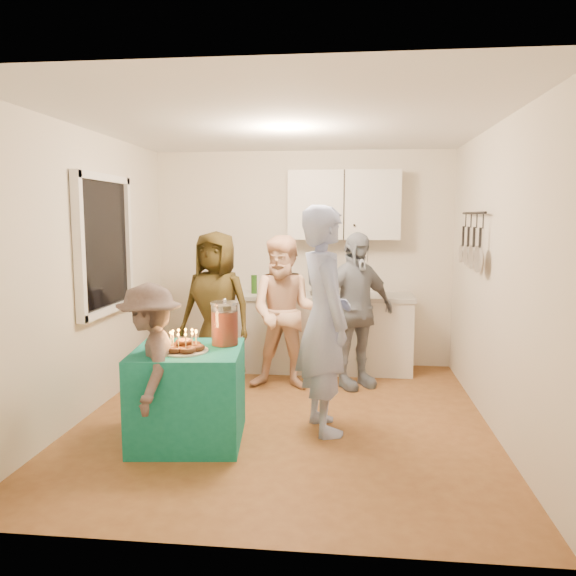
# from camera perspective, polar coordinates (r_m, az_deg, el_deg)

# --- Properties ---
(floor) EXTENTS (4.00, 4.00, 0.00)m
(floor) POSITION_cam_1_polar(r_m,az_deg,el_deg) (5.20, -0.43, -13.17)
(floor) COLOR brown
(floor) RESTS_ON ground
(ceiling) EXTENTS (4.00, 4.00, 0.00)m
(ceiling) POSITION_cam_1_polar(r_m,az_deg,el_deg) (4.94, -0.46, 16.41)
(ceiling) COLOR white
(ceiling) RESTS_ON floor
(back_wall) EXTENTS (3.60, 3.60, 0.00)m
(back_wall) POSITION_cam_1_polar(r_m,az_deg,el_deg) (6.88, 1.49, 2.96)
(back_wall) COLOR silver
(back_wall) RESTS_ON floor
(left_wall) EXTENTS (4.00, 4.00, 0.00)m
(left_wall) POSITION_cam_1_polar(r_m,az_deg,el_deg) (5.41, -19.75, 1.37)
(left_wall) COLOR silver
(left_wall) RESTS_ON floor
(right_wall) EXTENTS (4.00, 4.00, 0.00)m
(right_wall) POSITION_cam_1_polar(r_m,az_deg,el_deg) (5.02, 20.42, 0.92)
(right_wall) COLOR silver
(right_wall) RESTS_ON floor
(window_night) EXTENTS (0.04, 1.00, 1.20)m
(window_night) POSITION_cam_1_polar(r_m,az_deg,el_deg) (5.65, -18.25, 4.21)
(window_night) COLOR black
(window_night) RESTS_ON left_wall
(counter) EXTENTS (2.20, 0.58, 0.86)m
(counter) POSITION_cam_1_polar(r_m,az_deg,el_deg) (6.69, 2.96, -4.70)
(counter) COLOR white
(counter) RESTS_ON floor
(countertop) EXTENTS (2.24, 0.62, 0.05)m
(countertop) POSITION_cam_1_polar(r_m,az_deg,el_deg) (6.61, 2.99, -0.84)
(countertop) COLOR beige
(countertop) RESTS_ON counter
(upper_cabinet) EXTENTS (1.30, 0.30, 0.80)m
(upper_cabinet) POSITION_cam_1_polar(r_m,az_deg,el_deg) (6.69, 5.72, 8.37)
(upper_cabinet) COLOR white
(upper_cabinet) RESTS_ON back_wall
(pot_rack) EXTENTS (0.12, 1.00, 0.60)m
(pot_rack) POSITION_cam_1_polar(r_m,az_deg,el_deg) (5.66, 18.04, 4.73)
(pot_rack) COLOR black
(pot_rack) RESTS_ON right_wall
(microwave) EXTENTS (0.51, 0.36, 0.28)m
(microwave) POSITION_cam_1_polar(r_m,az_deg,el_deg) (6.59, 4.56, 0.54)
(microwave) COLOR white
(microwave) RESTS_ON countertop
(party_table) EXTENTS (0.94, 0.94, 0.76)m
(party_table) POSITION_cam_1_polar(r_m,az_deg,el_deg) (4.70, -10.07, -10.63)
(party_table) COLOR #127866
(party_table) RESTS_ON floor
(donut_cake) EXTENTS (0.38, 0.38, 0.18)m
(donut_cake) POSITION_cam_1_polar(r_m,az_deg,el_deg) (4.49, -10.53, -5.28)
(donut_cake) COLOR #381C0C
(donut_cake) RESTS_ON party_table
(punch_jar) EXTENTS (0.22, 0.22, 0.34)m
(punch_jar) POSITION_cam_1_polar(r_m,az_deg,el_deg) (4.67, -6.44, -3.71)
(punch_jar) COLOR #BC2F0F
(punch_jar) RESTS_ON party_table
(man_birthday) EXTENTS (0.67, 0.81, 1.91)m
(man_birthday) POSITION_cam_1_polar(r_m,az_deg,el_deg) (4.72, 3.72, -3.24)
(man_birthday) COLOR #9CADE4
(man_birthday) RESTS_ON floor
(woman_back_left) EXTENTS (0.91, 0.70, 1.66)m
(woman_back_left) POSITION_cam_1_polar(r_m,az_deg,el_deg) (6.16, -7.30, -2.00)
(woman_back_left) COLOR brown
(woman_back_left) RESTS_ON floor
(woman_back_center) EXTENTS (0.82, 0.66, 1.62)m
(woman_back_center) POSITION_cam_1_polar(r_m,az_deg,el_deg) (5.88, -0.23, -2.55)
(woman_back_center) COLOR #FFAA85
(woman_back_center) RESTS_ON floor
(woman_back_right) EXTENTS (1.03, 0.87, 1.66)m
(woman_back_right) POSITION_cam_1_polar(r_m,az_deg,el_deg) (5.98, 6.74, -2.28)
(woman_back_right) COLOR #101E36
(woman_back_right) RESTS_ON floor
(child_near_left) EXTENTS (0.72, 0.95, 1.31)m
(child_near_left) POSITION_cam_1_polar(r_m,az_deg,el_deg) (4.50, -13.78, -7.86)
(child_near_left) COLOR #4D3F3E
(child_near_left) RESTS_ON floor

